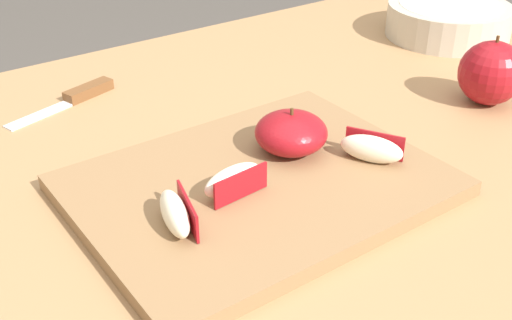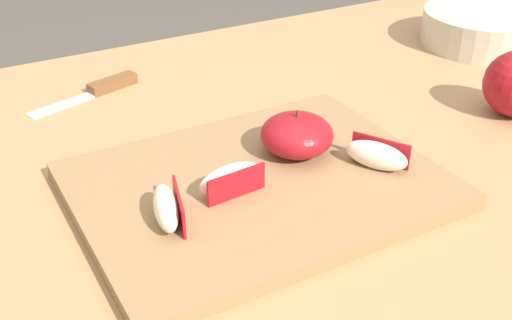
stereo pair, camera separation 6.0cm
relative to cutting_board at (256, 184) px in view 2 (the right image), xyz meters
The scene contains 8 objects.
dining_table 0.10m from the cutting_board, ahead, with size 1.46×0.94×0.73m.
cutting_board is the anchor object (origin of this frame).
apple_half_skin_up 0.07m from the cutting_board, 20.08° to the left, with size 0.08×0.08×0.05m.
apple_wedge_right 0.04m from the cutting_board, 161.24° to the right, with size 0.07×0.03×0.03m.
apple_wedge_left 0.11m from the cutting_board, 165.95° to the right, with size 0.04×0.07×0.03m.
apple_wedge_middle 0.13m from the cutting_board, 20.38° to the right, with size 0.05×0.07×0.03m.
paring_knife 0.32m from the cutting_board, 100.62° to the left, with size 0.16×0.06×0.01m.
ceramic_fruit_bowl 0.56m from the cutting_board, 20.36° to the left, with size 0.20×0.20×0.05m.
Camera 2 is at (-0.28, -0.47, 1.09)m, focal length 44.53 mm.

